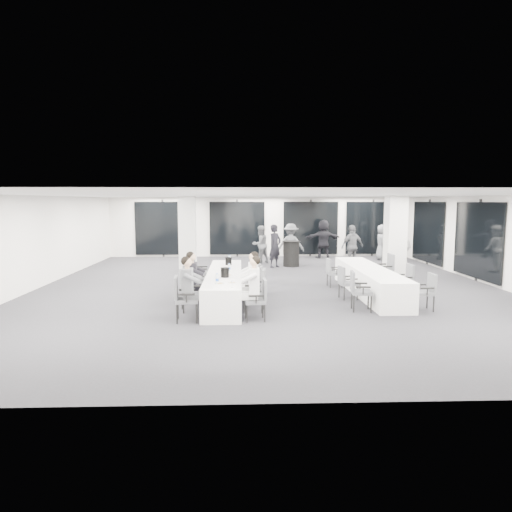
% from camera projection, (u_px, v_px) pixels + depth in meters
% --- Properties ---
extents(room, '(14.04, 16.04, 2.84)m').
position_uv_depth(room, '(294.00, 239.00, 14.87)').
color(room, '#27272C').
rests_on(room, ground).
extents(column_left, '(0.60, 0.60, 2.80)m').
position_uv_depth(column_left, '(188.00, 235.00, 16.82)').
color(column_left, silver).
rests_on(column_left, floor).
extents(column_right, '(0.60, 0.60, 2.80)m').
position_uv_depth(column_right, '(395.00, 239.00, 14.88)').
color(column_right, silver).
rests_on(column_right, floor).
extents(banquet_table_main, '(0.90, 5.00, 0.75)m').
position_uv_depth(banquet_table_main, '(224.00, 286.00, 12.17)').
color(banquet_table_main, silver).
rests_on(banquet_table_main, floor).
extents(banquet_table_side, '(0.90, 5.00, 0.75)m').
position_uv_depth(banquet_table_side, '(369.00, 281.00, 12.95)').
color(banquet_table_side, silver).
rests_on(banquet_table_side, floor).
extents(cocktail_table, '(0.74, 0.74, 1.03)m').
position_uv_depth(cocktail_table, '(291.00, 254.00, 18.43)').
color(cocktail_table, black).
rests_on(cocktail_table, floor).
extents(chair_main_left_near, '(0.54, 0.60, 1.00)m').
position_uv_depth(chair_main_left_near, '(183.00, 296.00, 9.98)').
color(chair_main_left_near, '#4B4E52').
rests_on(chair_main_left_near, floor).
extents(chair_main_left_second, '(0.59, 0.63, 1.00)m').
position_uv_depth(chair_main_left_second, '(188.00, 288.00, 10.91)').
color(chair_main_left_second, '#4B4E52').
rests_on(chair_main_left_second, floor).
extents(chair_main_left_mid, '(0.57, 0.61, 0.99)m').
position_uv_depth(chair_main_left_mid, '(192.00, 281.00, 11.88)').
color(chair_main_left_mid, '#4B4E52').
rests_on(chair_main_left_mid, floor).
extents(chair_main_left_fourth, '(0.53, 0.59, 1.02)m').
position_uv_depth(chair_main_left_fourth, '(195.00, 276.00, 12.57)').
color(chair_main_left_fourth, '#4B4E52').
rests_on(chair_main_left_fourth, floor).
extents(chair_main_left_far, '(0.50, 0.55, 0.95)m').
position_uv_depth(chair_main_left_far, '(199.00, 270.00, 13.80)').
color(chair_main_left_far, '#4B4E52').
rests_on(chair_main_left_far, floor).
extents(chair_main_right_near, '(0.49, 0.54, 0.92)m').
position_uv_depth(chair_main_right_near, '(259.00, 297.00, 10.07)').
color(chair_main_right_near, '#4B4E52').
rests_on(chair_main_right_near, floor).
extents(chair_main_right_second, '(0.58, 0.63, 1.02)m').
position_uv_depth(chair_main_right_second, '(258.00, 287.00, 10.91)').
color(chair_main_right_second, '#4B4E52').
rests_on(chair_main_right_second, floor).
extents(chair_main_right_mid, '(0.55, 0.58, 0.94)m').
position_uv_depth(chair_main_right_mid, '(256.00, 282.00, 11.90)').
color(chair_main_right_mid, '#4B4E52').
rests_on(chair_main_right_mid, floor).
extents(chair_main_right_fourth, '(0.52, 0.56, 0.89)m').
position_uv_depth(chair_main_right_fourth, '(255.00, 277.00, 12.76)').
color(chair_main_right_fourth, '#4B4E52').
rests_on(chair_main_right_fourth, floor).
extents(chair_main_right_far, '(0.49, 0.55, 0.95)m').
position_uv_depth(chair_main_right_far, '(254.00, 271.00, 13.62)').
color(chair_main_right_far, '#4B4E52').
rests_on(chair_main_right_far, floor).
extents(chair_side_left_near, '(0.53, 0.58, 0.96)m').
position_uv_depth(chair_side_left_near, '(358.00, 288.00, 10.96)').
color(chair_side_left_near, '#4B4E52').
rests_on(chair_side_left_near, floor).
extents(chair_side_left_mid, '(0.51, 0.55, 0.88)m').
position_uv_depth(chair_side_left_mid, '(346.00, 281.00, 12.27)').
color(chair_side_left_mid, '#4B4E52').
rests_on(chair_side_left_mid, floor).
extents(chair_side_left_far, '(0.47, 0.52, 0.87)m').
position_uv_depth(chair_side_left_far, '(332.00, 271.00, 14.04)').
color(chair_side_left_far, '#4B4E52').
rests_on(chair_side_left_far, floor).
extents(chair_side_right_near, '(0.46, 0.51, 0.90)m').
position_uv_depth(chair_side_right_near, '(426.00, 289.00, 11.00)').
color(chair_side_right_near, '#4B4E52').
rests_on(chair_side_right_near, floor).
extents(chair_side_right_mid, '(0.49, 0.55, 0.93)m').
position_uv_depth(chair_side_right_mid, '(405.00, 279.00, 12.41)').
color(chair_side_right_mid, '#4B4E52').
rests_on(chair_side_right_mid, floor).
extents(chair_side_right_far, '(0.53, 0.59, 1.01)m').
position_uv_depth(chair_side_right_far, '(386.00, 268.00, 14.07)').
color(chair_side_right_far, '#4B4E52').
rests_on(chair_side_right_far, floor).
extents(seated_guest_a, '(0.50, 0.38, 1.44)m').
position_uv_depth(seated_guest_a, '(190.00, 285.00, 9.96)').
color(seated_guest_a, '#55585D').
rests_on(seated_guest_a, floor).
extents(seated_guest_b, '(0.50, 0.38, 1.44)m').
position_uv_depth(seated_guest_b, '(195.00, 278.00, 10.90)').
color(seated_guest_b, black).
rests_on(seated_guest_b, floor).
extents(seated_guest_c, '(0.50, 0.38, 1.44)m').
position_uv_depth(seated_guest_c, '(251.00, 284.00, 10.03)').
color(seated_guest_c, silver).
rests_on(seated_guest_c, floor).
extents(seated_guest_d, '(0.50, 0.38, 1.44)m').
position_uv_depth(seated_guest_d, '(250.00, 278.00, 10.89)').
color(seated_guest_d, silver).
rests_on(seated_guest_d, floor).
extents(standing_guest_a, '(0.90, 0.90, 1.94)m').
position_uv_depth(standing_guest_a, '(275.00, 243.00, 18.05)').
color(standing_guest_a, black).
rests_on(standing_guest_a, floor).
extents(standing_guest_b, '(1.01, 0.93, 1.80)m').
position_uv_depth(standing_guest_b, '(260.00, 242.00, 19.40)').
color(standing_guest_b, '#55585D').
rests_on(standing_guest_b, floor).
extents(standing_guest_c, '(1.34, 0.85, 1.92)m').
position_uv_depth(standing_guest_c, '(291.00, 241.00, 19.08)').
color(standing_guest_c, '#55585D').
rests_on(standing_guest_c, floor).
extents(standing_guest_d, '(1.30, 1.04, 1.94)m').
position_uv_depth(standing_guest_d, '(352.00, 244.00, 17.89)').
color(standing_guest_d, '#55585D').
rests_on(standing_guest_d, floor).
extents(standing_guest_e, '(0.59, 0.90, 1.80)m').
position_uv_depth(standing_guest_e, '(382.00, 240.00, 20.40)').
color(standing_guest_e, '#55585D').
rests_on(standing_guest_e, floor).
extents(standing_guest_f, '(1.93, 0.94, 2.02)m').
position_uv_depth(standing_guest_f, '(323.00, 236.00, 21.03)').
color(standing_guest_f, black).
rests_on(standing_guest_f, floor).
extents(standing_guest_h, '(1.10, 1.07, 1.98)m').
position_uv_depth(standing_guest_h, '(401.00, 245.00, 16.93)').
color(standing_guest_h, silver).
rests_on(standing_guest_h, floor).
extents(ice_bucket_near, '(0.21, 0.21, 0.24)m').
position_uv_depth(ice_bucket_near, '(225.00, 272.00, 11.31)').
color(ice_bucket_near, black).
rests_on(ice_bucket_near, banquet_table_main).
extents(ice_bucket_far, '(0.19, 0.19, 0.22)m').
position_uv_depth(ice_bucket_far, '(228.00, 261.00, 13.51)').
color(ice_bucket_far, black).
rests_on(ice_bucket_far, banquet_table_main).
extents(water_bottle_a, '(0.07, 0.07, 0.23)m').
position_uv_depth(water_bottle_a, '(217.00, 279.00, 10.42)').
color(water_bottle_a, silver).
rests_on(water_bottle_a, banquet_table_main).
extents(water_bottle_b, '(0.06, 0.06, 0.20)m').
position_uv_depth(water_bottle_b, '(229.00, 268.00, 12.28)').
color(water_bottle_b, silver).
rests_on(water_bottle_b, banquet_table_main).
extents(water_bottle_c, '(0.07, 0.07, 0.22)m').
position_uv_depth(water_bottle_c, '(229.00, 259.00, 14.00)').
color(water_bottle_c, silver).
rests_on(water_bottle_c, banquet_table_main).
extents(plate_a, '(0.22, 0.22, 0.03)m').
position_uv_depth(plate_a, '(220.00, 283.00, 10.43)').
color(plate_a, white).
rests_on(plate_a, banquet_table_main).
extents(plate_b, '(0.20, 0.20, 0.03)m').
position_uv_depth(plate_b, '(232.00, 282.00, 10.53)').
color(plate_b, white).
rests_on(plate_b, banquet_table_main).
extents(plate_c, '(0.22, 0.22, 0.03)m').
position_uv_depth(plate_c, '(228.00, 275.00, 11.59)').
color(plate_c, white).
rests_on(plate_c, banquet_table_main).
extents(wine_glass, '(0.07, 0.07, 0.18)m').
position_uv_depth(wine_glass, '(232.00, 282.00, 9.94)').
color(wine_glass, silver).
rests_on(wine_glass, banquet_table_main).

